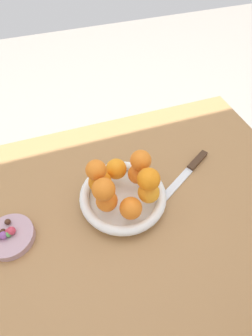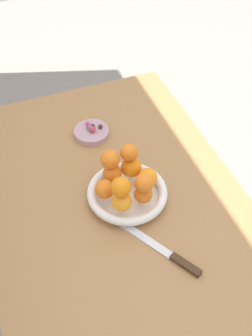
{
  "view_description": "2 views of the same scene",
  "coord_description": "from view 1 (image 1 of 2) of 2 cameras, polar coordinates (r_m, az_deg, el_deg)",
  "views": [
    {
      "loc": [
        0.1,
        0.34,
        1.36
      ],
      "look_at": [
        -0.03,
        -0.04,
        0.87
      ],
      "focal_mm": 28.0,
      "sensor_mm": 36.0,
      "label": 1
    },
    {
      "loc": [
        -0.75,
        0.25,
        1.72
      ],
      "look_at": [
        -0.01,
        -0.04,
        0.86
      ],
      "focal_mm": 45.0,
      "sensor_mm": 36.0,
      "label": 2
    }
  ],
  "objects": [
    {
      "name": "ground_plane",
      "position": [
        1.41,
        -0.76,
        -25.1
      ],
      "size": [
        6.0,
        6.0,
        0.0
      ],
      "primitive_type": "plane",
      "color": "gray"
    },
    {
      "name": "dining_table",
      "position": [
        0.79,
        -1.25,
        -13.24
      ],
      "size": [
        1.1,
        0.76,
        0.74
      ],
      "color": "#9E7042",
      "rests_on": "ground_plane"
    },
    {
      "name": "fruit_bowl",
      "position": [
        0.72,
        -0.67,
        -6.22
      ],
      "size": [
        0.24,
        0.24,
        0.04
      ],
      "color": "white",
      "rests_on": "dining_table"
    },
    {
      "name": "candy_dish",
      "position": [
        0.73,
        -23.88,
        -13.49
      ],
      "size": [
        0.12,
        0.12,
        0.02
      ],
      "primitive_type": "cylinder",
      "color": "#B28C99",
      "rests_on": "dining_table"
    },
    {
      "name": "orange_0",
      "position": [
        0.65,
        1.06,
        -8.75
      ],
      "size": [
        0.06,
        0.06,
        0.06
      ],
      "primitive_type": "sphere",
      "color": "orange",
      "rests_on": "fruit_bowl"
    },
    {
      "name": "orange_1",
      "position": [
        0.68,
        4.84,
        -5.06
      ],
      "size": [
        0.06,
        0.06,
        0.06
      ],
      "primitive_type": "sphere",
      "color": "orange",
      "rests_on": "fruit_bowl"
    },
    {
      "name": "orange_2",
      "position": [
        0.71,
        2.54,
        -1.29
      ],
      "size": [
        0.05,
        0.05,
        0.05
      ],
      "primitive_type": "sphere",
      "color": "orange",
      "rests_on": "fruit_bowl"
    },
    {
      "name": "orange_3",
      "position": [
        0.72,
        -2.14,
        -0.2
      ],
      "size": [
        0.06,
        0.06,
        0.06
      ],
      "primitive_type": "sphere",
      "color": "orange",
      "rests_on": "fruit_bowl"
    },
    {
      "name": "orange_4",
      "position": [
        0.69,
        -5.68,
        -3.01
      ],
      "size": [
        0.06,
        0.06,
        0.06
      ],
      "primitive_type": "sphere",
      "color": "orange",
      "rests_on": "fruit_bowl"
    },
    {
      "name": "orange_5",
      "position": [
        0.66,
        -4.21,
        -7.12
      ],
      "size": [
        0.06,
        0.06,
        0.06
      ],
      "primitive_type": "sphere",
      "color": "orange",
      "rests_on": "fruit_bowl"
    },
    {
      "name": "orange_6",
      "position": [
        0.67,
        3.22,
        1.66
      ],
      "size": [
        0.06,
        0.06,
        0.06
      ],
      "primitive_type": "sphere",
      "color": "orange",
      "rests_on": "orange_2"
    },
    {
      "name": "orange_7",
      "position": [
        0.63,
        4.9,
        -2.37
      ],
      "size": [
        0.06,
        0.06,
        0.06
      ],
      "primitive_type": "sphere",
      "color": "orange",
      "rests_on": "orange_1"
    },
    {
      "name": "orange_8",
      "position": [
        0.61,
        -4.89,
        -4.67
      ],
      "size": [
        0.06,
        0.06,
        0.06
      ],
      "primitive_type": "sphere",
      "color": "orange",
      "rests_on": "orange_5"
    },
    {
      "name": "orange_9",
      "position": [
        0.64,
        -6.55,
        -0.42
      ],
      "size": [
        0.05,
        0.05,
        0.05
      ],
      "primitive_type": "sphere",
      "color": "orange",
      "rests_on": "orange_4"
    },
    {
      "name": "candy_ball_1",
      "position": [
        0.72,
        -24.17,
        -12.54
      ],
      "size": [
        0.02,
        0.02,
        0.02
      ],
      "primitive_type": "sphere",
      "color": "#C6384C",
      "rests_on": "candy_dish"
    },
    {
      "name": "candy_ball_3",
      "position": [
        0.74,
        -24.37,
        -10.61
      ],
      "size": [
        0.01,
        0.01,
        0.01
      ],
      "primitive_type": "sphere",
      "color": "#472819",
      "rests_on": "candy_dish"
    },
    {
      "name": "candy_ball_4",
      "position": [
        0.72,
        -23.73,
        -12.42
      ],
      "size": [
        0.02,
        0.02,
        0.02
      ],
      "primitive_type": "sphere",
      "color": "#C6384C",
      "rests_on": "candy_dish"
    },
    {
      "name": "candy_ball_5",
      "position": [
        0.73,
        -25.23,
        -12.41
      ],
      "size": [
        0.01,
        0.01,
        0.01
      ],
      "primitive_type": "sphere",
      "color": "#472819",
      "rests_on": "candy_dish"
    },
    {
      "name": "candy_ball_6",
      "position": [
        0.72,
        -24.26,
        -12.97
      ],
      "size": [
        0.02,
        0.02,
        0.02
      ],
      "primitive_type": "sphere",
      "color": "#4C9947",
      "rests_on": "candy_dish"
    },
    {
      "name": "candy_ball_7",
      "position": [
        0.72,
        -25.16,
        -13.14
      ],
      "size": [
        0.02,
        0.02,
        0.02
      ],
      "primitive_type": "sphere",
      "color": "#8C4C99",
      "rests_on": "candy_dish"
    },
    {
      "name": "knife",
      "position": [
        0.81,
        13.09,
        -0.96
      ],
      "size": [
        0.24,
        0.15,
        0.01
      ],
      "color": "#3F2819",
      "rests_on": "dining_table"
    }
  ]
}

